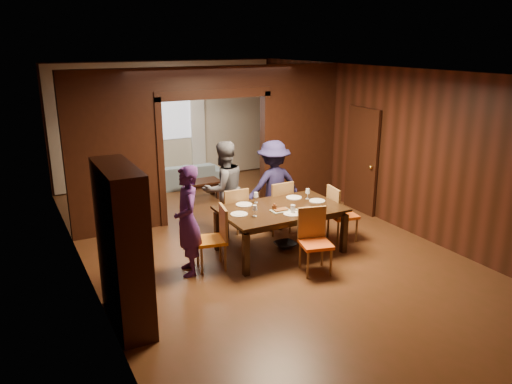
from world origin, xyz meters
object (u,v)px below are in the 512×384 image
person_grey (224,189)px  chair_far_l (232,214)px  chair_right (343,213)px  hutch (123,247)px  chair_left (211,238)px  dining_table (280,230)px  person_navy (273,186)px  coffee_table (202,190)px  sofa (181,175)px  person_purple (188,221)px  chair_near (316,242)px  chair_far_r (276,206)px

person_grey → chair_far_l: size_ratio=1.76×
chair_right → hutch: size_ratio=0.48×
chair_left → chair_right: bearing=100.8°
dining_table → person_navy: bearing=67.0°
chair_far_l → coffee_table: bearing=-98.1°
dining_table → chair_right: bearing=-3.6°
sofa → chair_right: size_ratio=1.96×
chair_right → sofa: bearing=25.9°
person_purple → chair_right: (2.82, -0.03, -0.34)m
chair_right → chair_near: 1.41m
person_purple → chair_far_r: person_purple is taller
person_purple → hutch: bearing=-40.8°
dining_table → chair_far_r: 0.89m
person_navy → chair_right: (0.81, -1.02, -0.34)m
coffee_table → chair_far_r: 2.54m
chair_left → chair_far_l: (0.75, 0.85, 0.00)m
coffee_table → chair_right: (1.28, -3.36, 0.28)m
person_purple → chair_left: 0.49m
dining_table → chair_far_r: bearing=64.3°
chair_far_r → chair_near: bearing=77.7°
person_grey → chair_near: person_grey is taller
person_purple → chair_right: 2.84m
hutch → person_grey: bearing=42.8°
dining_table → chair_left: 1.26m
chair_far_l → chair_far_r: size_ratio=1.00×
person_navy → chair_far_l: 0.97m
chair_left → coffee_table: bearing=171.9°
person_purple → dining_table: 1.67m
chair_far_l → chair_right: bearing=154.6°
dining_table → chair_right: size_ratio=2.01×
person_grey → coffee_table: (0.44, 2.18, -0.65)m
chair_left → chair_far_r: (1.63, 0.84, 0.00)m
chair_far_r → chair_near: (-0.31, -1.70, 0.00)m
coffee_table → hutch: hutch is taller
hutch → chair_near: bearing=1.5°
chair_left → hutch: size_ratio=0.48×
sofa → chair_near: size_ratio=1.96×
person_purple → coffee_table: 3.71m
person_purple → chair_left: person_purple is taller
person_grey → person_navy: person_grey is taller
chair_left → chair_near: (1.32, -0.86, 0.00)m
dining_table → chair_far_l: size_ratio=2.01×
chair_near → hutch: hutch is taller
person_grey → coffee_table: person_grey is taller
chair_far_l → chair_far_r: bearing=-178.6°
person_grey → chair_far_l: 0.47m
dining_table → chair_far_r: size_ratio=2.01×
person_grey → sofa: 3.33m
person_navy → chair_left: (-1.65, -1.00, -0.34)m
person_navy → chair_right: bearing=129.1°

